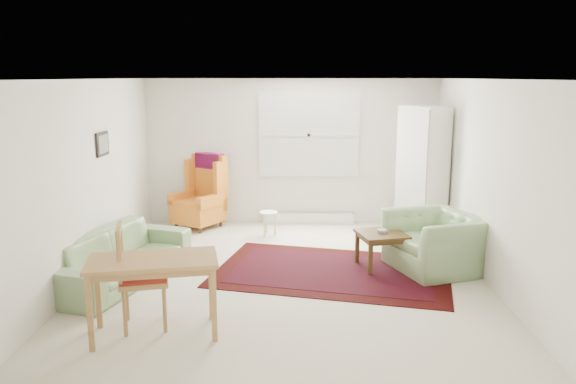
{
  "coord_description": "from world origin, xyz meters",
  "views": [
    {
      "loc": [
        0.17,
        -6.88,
        2.53
      ],
      "look_at": [
        0.0,
        0.3,
        1.05
      ],
      "focal_mm": 35.0,
      "sensor_mm": 36.0,
      "label": 1
    }
  ],
  "objects_px": {
    "cabinet": "(422,172)",
    "desk": "(154,297)",
    "stool": "(269,223)",
    "armchair": "(436,237)",
    "sofa": "(120,247)",
    "desk_chair": "(144,276)",
    "wingback_chair": "(198,192)",
    "coffee_table": "(381,250)"
  },
  "relations": [
    {
      "from": "wingback_chair",
      "to": "coffee_table",
      "type": "bearing_deg",
      "value": -3.53
    },
    {
      "from": "coffee_table",
      "to": "stool",
      "type": "height_order",
      "value": "coffee_table"
    },
    {
      "from": "armchair",
      "to": "desk_chair",
      "type": "height_order",
      "value": "desk_chair"
    },
    {
      "from": "cabinet",
      "to": "wingback_chair",
      "type": "bearing_deg",
      "value": 149.98
    },
    {
      "from": "sofa",
      "to": "desk",
      "type": "xyz_separation_m",
      "value": [
        0.82,
        -1.49,
        -0.04
      ]
    },
    {
      "from": "cabinet",
      "to": "desk",
      "type": "distance_m",
      "value": 5.03
    },
    {
      "from": "sofa",
      "to": "coffee_table",
      "type": "xyz_separation_m",
      "value": [
        3.35,
        0.58,
        -0.19
      ]
    },
    {
      "from": "armchair",
      "to": "wingback_chair",
      "type": "bearing_deg",
      "value": -141.11
    },
    {
      "from": "sofa",
      "to": "coffee_table",
      "type": "distance_m",
      "value": 3.41
    },
    {
      "from": "sofa",
      "to": "wingback_chair",
      "type": "height_order",
      "value": "wingback_chair"
    },
    {
      "from": "desk",
      "to": "armchair",
      "type": "bearing_deg",
      "value": 31.82
    },
    {
      "from": "stool",
      "to": "armchair",
      "type": "bearing_deg",
      "value": -34.48
    },
    {
      "from": "sofa",
      "to": "desk_chair",
      "type": "height_order",
      "value": "desk_chair"
    },
    {
      "from": "cabinet",
      "to": "armchair",
      "type": "bearing_deg",
      "value": -119.29
    },
    {
      "from": "sofa",
      "to": "desk_chair",
      "type": "bearing_deg",
      "value": -136.1
    },
    {
      "from": "coffee_table",
      "to": "desk",
      "type": "xyz_separation_m",
      "value": [
        -2.53,
        -2.07,
        0.15
      ]
    },
    {
      "from": "stool",
      "to": "desk",
      "type": "distance_m",
      "value": 3.71
    },
    {
      "from": "wingback_chair",
      "to": "desk",
      "type": "distance_m",
      "value": 4.05
    },
    {
      "from": "sofa",
      "to": "armchair",
      "type": "distance_m",
      "value": 4.09
    },
    {
      "from": "cabinet",
      "to": "desk",
      "type": "bearing_deg",
      "value": -156.95
    },
    {
      "from": "coffee_table",
      "to": "stool",
      "type": "xyz_separation_m",
      "value": [
        -1.61,
        1.53,
        -0.05
      ]
    },
    {
      "from": "sofa",
      "to": "desk_chair",
      "type": "xyz_separation_m",
      "value": [
        0.68,
        -1.32,
        0.1
      ]
    },
    {
      "from": "armchair",
      "to": "wingback_chair",
      "type": "xyz_separation_m",
      "value": [
        -3.53,
        2.03,
        0.17
      ]
    },
    {
      "from": "armchair",
      "to": "stool",
      "type": "bearing_deg",
      "value": -145.7
    },
    {
      "from": "wingback_chair",
      "to": "armchair",
      "type": "bearing_deg",
      "value": 1.42
    },
    {
      "from": "sofa",
      "to": "stool",
      "type": "height_order",
      "value": "sofa"
    },
    {
      "from": "sofa",
      "to": "wingback_chair",
      "type": "bearing_deg",
      "value": 5.12
    },
    {
      "from": "cabinet",
      "to": "desk",
      "type": "relative_size",
      "value": 1.67
    },
    {
      "from": "armchair",
      "to": "desk",
      "type": "bearing_deg",
      "value": -79.4
    },
    {
      "from": "coffee_table",
      "to": "cabinet",
      "type": "height_order",
      "value": "cabinet"
    },
    {
      "from": "armchair",
      "to": "cabinet",
      "type": "distance_m",
      "value": 1.77
    },
    {
      "from": "stool",
      "to": "cabinet",
      "type": "xyz_separation_m",
      "value": [
        2.45,
        0.08,
        0.84
      ]
    },
    {
      "from": "sofa",
      "to": "coffee_table",
      "type": "height_order",
      "value": "sofa"
    },
    {
      "from": "stool",
      "to": "desk_chair",
      "type": "bearing_deg",
      "value": -107.38
    },
    {
      "from": "wingback_chair",
      "to": "desk_chair",
      "type": "xyz_separation_m",
      "value": [
        0.15,
        -3.86,
        -0.08
      ]
    },
    {
      "from": "coffee_table",
      "to": "cabinet",
      "type": "xyz_separation_m",
      "value": [
        0.85,
        1.6,
        0.79
      ]
    },
    {
      "from": "coffee_table",
      "to": "desk",
      "type": "relative_size",
      "value": 0.48
    },
    {
      "from": "wingback_chair",
      "to": "coffee_table",
      "type": "relative_size",
      "value": 2.09
    },
    {
      "from": "stool",
      "to": "coffee_table",
      "type": "bearing_deg",
      "value": -43.51
    },
    {
      "from": "armchair",
      "to": "cabinet",
      "type": "bearing_deg",
      "value": 153.82
    },
    {
      "from": "coffee_table",
      "to": "desk_chair",
      "type": "relative_size",
      "value": 0.55
    },
    {
      "from": "armchair",
      "to": "coffee_table",
      "type": "height_order",
      "value": "armchair"
    }
  ]
}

